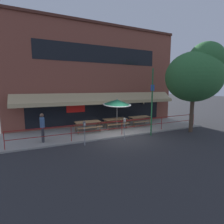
{
  "coord_description": "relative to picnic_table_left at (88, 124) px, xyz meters",
  "views": [
    {
      "loc": [
        -5.57,
        -9.93,
        3.31
      ],
      "look_at": [
        -0.13,
        1.6,
        1.5
      ],
      "focal_mm": 28.0,
      "sensor_mm": 36.0,
      "label": 1
    }
  ],
  "objects": [
    {
      "name": "parking_meter_far",
      "position": [
        1.61,
        -2.57,
        0.44
      ],
      "size": [
        0.15,
        0.16,
        1.42
      ],
      "color": "gray",
      "rests_on": "ground"
    },
    {
      "name": "picnic_table_left",
      "position": [
        0.0,
        0.0,
        0.0
      ],
      "size": [
        1.8,
        1.42,
        0.76
      ],
      "color": "#997047",
      "rests_on": "patio_deck"
    },
    {
      "name": "patio_umbrella_centre",
      "position": [
        2.3,
        -0.15,
        1.47
      ],
      "size": [
        2.14,
        2.14,
        2.38
      ],
      "color": "#B7B2A8",
      "rests_on": "patio_deck"
    },
    {
      "name": "parking_meter_near",
      "position": [
        -0.99,
        -2.59,
        0.44
      ],
      "size": [
        0.15,
        0.16,
        1.42
      ],
      "color": "gray",
      "rests_on": "ground"
    },
    {
      "name": "patio_railing",
      "position": [
        1.88,
        -1.72,
        0.09
      ],
      "size": [
        13.84,
        0.04,
        0.97
      ],
      "color": "maroon",
      "rests_on": "patio_deck"
    },
    {
      "name": "ground_plane",
      "position": [
        1.88,
        -2.02,
        -0.71
      ],
      "size": [
        120.0,
        120.0,
        0.0
      ],
      "primitive_type": "plane",
      "color": "#2D2D30"
    },
    {
      "name": "restaurant_building",
      "position": [
        1.88,
        2.2,
        3.53
      ],
      "size": [
        15.0,
        1.6,
        8.55
      ],
      "color": "brown",
      "rests_on": "ground"
    },
    {
      "name": "patio_deck",
      "position": [
        1.88,
        -0.02,
        -0.66
      ],
      "size": [
        15.0,
        4.0,
        0.1
      ],
      "primitive_type": "cube",
      "color": "#9E998E",
      "rests_on": "ground"
    },
    {
      "name": "pedestrian_walking",
      "position": [
        -3.12,
        -1.17,
        0.35
      ],
      "size": [
        0.25,
        0.62,
        1.71
      ],
      "color": "#333338",
      "rests_on": "patio_deck"
    },
    {
      "name": "street_sign_pole",
      "position": [
        3.77,
        -2.47,
        1.63
      ],
      "size": [
        0.28,
        0.09,
        4.55
      ],
      "color": "#1E6033",
      "rests_on": "ground"
    },
    {
      "name": "picnic_table_right",
      "position": [
        4.6,
        0.16,
        0.0
      ],
      "size": [
        1.8,
        1.42,
        0.76
      ],
      "color": "#997047",
      "rests_on": "patio_deck"
    },
    {
      "name": "picnic_table_centre",
      "position": [
        2.3,
        0.16,
        0.0
      ],
      "size": [
        1.8,
        1.42,
        0.76
      ],
      "color": "#997047",
      "rests_on": "patio_deck"
    },
    {
      "name": "street_tree_curbside",
      "position": [
        7.21,
        -3.0,
        3.57
      ],
      "size": [
        4.19,
        3.77,
        6.46
      ],
      "color": "brown",
      "rests_on": "ground"
    }
  ]
}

